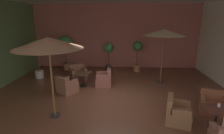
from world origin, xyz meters
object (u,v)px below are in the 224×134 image
(potted_tree_mid_left, at_px, (37,52))
(potted_tree_right_corner, at_px, (109,51))
(cafe_table_front_left, at_px, (217,114))
(patio_umbrella_center_beige, at_px, (164,33))
(armchair_front_right_north, at_px, (67,86))
(armchair_front_left_east, at_px, (212,105))
(armchair_front_left_south, at_px, (177,113))
(potted_tree_left_corner, at_px, (65,46))
(cafe_table_front_right, at_px, (83,76))
(potted_tree_mid_right, at_px, (137,51))
(armchair_front_right_east, at_px, (104,80))
(iced_drink_cup, at_px, (219,105))
(armchair_front_right_south, at_px, (78,74))
(patio_umbrella_tall_red, at_px, (48,43))

(potted_tree_mid_left, relative_size, potted_tree_right_corner, 1.25)
(cafe_table_front_left, height_order, patio_umbrella_center_beige, patio_umbrella_center_beige)
(armchair_front_right_north, height_order, potted_tree_mid_left, potted_tree_mid_left)
(armchair_front_left_east, distance_m, armchair_front_left_south, 1.59)
(potted_tree_left_corner, bearing_deg, cafe_table_front_right, -58.96)
(armchair_front_left_south, relative_size, armchair_front_right_north, 0.96)
(potted_tree_mid_right, bearing_deg, armchair_front_left_east, -65.03)
(cafe_table_front_left, xyz_separation_m, armchair_front_right_east, (-3.70, 3.38, -0.19))
(patio_umbrella_center_beige, relative_size, iced_drink_cup, 24.81)
(armchair_front_left_south, xyz_separation_m, potted_tree_mid_left, (-6.38, 4.09, 1.17))
(armchair_front_left_south, height_order, patio_umbrella_center_beige, patio_umbrella_center_beige)
(cafe_table_front_left, height_order, cafe_table_front_right, same)
(patio_umbrella_center_beige, bearing_deg, iced_drink_cup, -76.41)
(armchair_front_left_east, distance_m, potted_tree_mid_left, 8.58)
(potted_tree_mid_left, xyz_separation_m, iced_drink_cup, (7.53, -4.26, -0.75))
(armchair_front_right_east, bearing_deg, armchair_front_right_south, 151.48)
(patio_umbrella_center_beige, bearing_deg, patio_umbrella_tall_red, -140.44)
(potted_tree_left_corner, bearing_deg, armchair_front_left_east, -36.73)
(cafe_table_front_left, xyz_separation_m, potted_tree_left_corner, (-6.38, 6.06, 1.04))
(armchair_front_left_south, bearing_deg, potted_tree_mid_right, 98.64)
(iced_drink_cup, bearing_deg, potted_tree_left_corner, 137.64)
(armchair_front_left_south, relative_size, potted_tree_right_corner, 0.57)
(armchair_front_right_east, distance_m, potted_tree_mid_left, 4.03)
(armchair_front_right_south, bearing_deg, potted_tree_right_corner, 53.61)
(armchair_front_right_north, xyz_separation_m, armchair_front_right_south, (0.09, 1.74, 0.01))
(cafe_table_front_right, xyz_separation_m, patio_umbrella_tall_red, (-0.39, -2.85, 1.99))
(cafe_table_front_right, xyz_separation_m, armchair_front_right_east, (1.02, 0.09, -0.20))
(armchair_front_left_east, bearing_deg, patio_umbrella_tall_red, -174.02)
(patio_umbrella_tall_red, relative_size, potted_tree_mid_left, 1.27)
(potted_tree_left_corner, height_order, potted_tree_mid_right, potted_tree_left_corner)
(cafe_table_front_right, height_order, patio_umbrella_center_beige, patio_umbrella_center_beige)
(armchair_front_right_north, distance_m, armchair_front_right_south, 1.75)
(armchair_front_left_east, xyz_separation_m, armchair_front_right_north, (-5.66, 1.43, 0.01))
(armchair_front_right_north, bearing_deg, iced_drink_cup, -23.15)
(armchair_front_right_north, xyz_separation_m, potted_tree_mid_right, (3.39, 3.44, 0.98))
(cafe_table_front_right, bearing_deg, armchair_front_right_south, 117.98)
(armchair_front_right_north, bearing_deg, armchair_front_right_south, 86.92)
(patio_umbrella_center_beige, relative_size, potted_tree_left_corner, 1.26)
(iced_drink_cup, bearing_deg, armchair_front_left_south, 171.69)
(potted_tree_mid_right, bearing_deg, patio_umbrella_center_beige, -60.66)
(armchair_front_right_east, xyz_separation_m, potted_tree_left_corner, (-2.68, 2.67, 1.23))
(patio_umbrella_tall_red, relative_size, patio_umbrella_center_beige, 0.99)
(potted_tree_right_corner, bearing_deg, potted_tree_mid_right, -11.48)
(potted_tree_mid_left, relative_size, potted_tree_mid_right, 1.12)
(armchair_front_left_east, xyz_separation_m, potted_tree_mid_left, (-7.80, 3.39, 1.18))
(armchair_front_left_south, height_order, armchair_front_right_east, armchair_front_left_south)
(armchair_front_left_east, height_order, potted_tree_left_corner, potted_tree_left_corner)
(armchair_front_right_east, distance_m, patio_umbrella_tall_red, 3.93)
(armchair_front_right_north, xyz_separation_m, potted_tree_left_corner, (-1.09, 3.60, 1.25))
(armchair_front_right_south, height_order, potted_tree_mid_right, potted_tree_mid_right)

